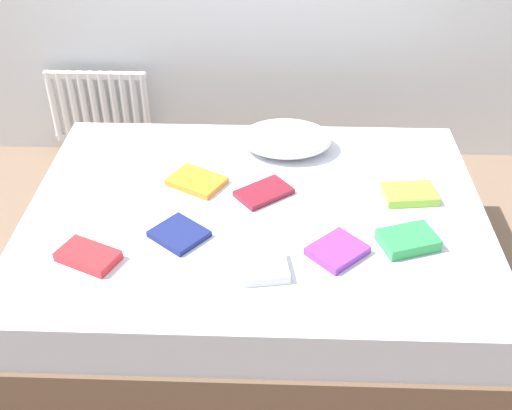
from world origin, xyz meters
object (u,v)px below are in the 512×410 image
textbook_purple (337,251)px  textbook_lime (409,194)px  textbook_green (408,240)px  textbook_orange (197,181)px  pillow (286,138)px  textbook_white (264,268)px  bed (256,253)px  textbook_navy (179,234)px  textbook_red (88,256)px  textbook_maroon (264,192)px  radiator (100,107)px

textbook_purple → textbook_lime: bearing=5.6°
textbook_green → textbook_orange: (-0.88, 0.40, -0.01)m
pillow → textbook_white: bearing=-95.3°
textbook_lime → textbook_white: bearing=-147.9°
textbook_white → textbook_purple: bearing=12.5°
pillow → textbook_purple: (0.20, -0.79, -0.04)m
textbook_orange → textbook_white: bearing=-31.9°
textbook_purple → textbook_white: 0.30m
bed → textbook_white: 0.49m
textbook_navy → textbook_lime: size_ratio=0.87×
textbook_navy → textbook_white: bearing=9.8°
textbook_white → textbook_lime: bearing=29.7°
textbook_red → bed: bearing=54.3°
textbook_navy → textbook_maroon: same height
textbook_maroon → radiator: bearing=94.6°
radiator → textbook_maroon: bearing=-47.3°
radiator → textbook_green: size_ratio=2.78×
textbook_lime → textbook_orange: bearing=168.5°
radiator → textbook_lime: 1.99m
pillow → textbook_green: (0.48, -0.72, -0.04)m
textbook_lime → bed: bearing=-178.3°
bed → pillow: 0.60m
textbook_maroon → textbook_orange: 0.32m
radiator → textbook_green: radiator is taller
textbook_green → textbook_white: size_ratio=1.26×
textbook_white → pillow: bearing=75.4°
bed → textbook_white: size_ratio=11.65×
bed → pillow: (0.13, 0.49, 0.31)m
bed → radiator: (-0.98, 1.20, 0.10)m
textbook_white → textbook_navy: (-0.35, 0.20, -0.01)m
textbook_navy → textbook_red: bearing=-115.4°
pillow → textbook_red: bearing=-131.7°
textbook_white → textbook_lime: textbook_lime is taller
textbook_purple → pillow: bearing=60.8°
textbook_maroon → textbook_lime: bearing=-38.1°
textbook_maroon → textbook_lime: textbook_lime is taller
pillow → textbook_lime: 0.67m
radiator → pillow: 1.33m
textbook_red → textbook_lime: bearing=44.1°
textbook_red → textbook_white: 0.68m
radiator → textbook_white: (1.03, -1.60, 0.17)m
textbook_maroon → textbook_lime: size_ratio=1.04×
bed → textbook_green: textbook_green is taller
textbook_white → textbook_orange: (-0.32, 0.58, -0.00)m
textbook_purple → textbook_orange: textbook_purple is taller
textbook_red → textbook_white: textbook_red is taller
bed → pillow: bearing=75.2°
textbook_orange → textbook_purple: bearing=-8.6°
textbook_navy → textbook_green: bearing=38.1°
pillow → textbook_white: (-0.08, -0.90, -0.04)m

